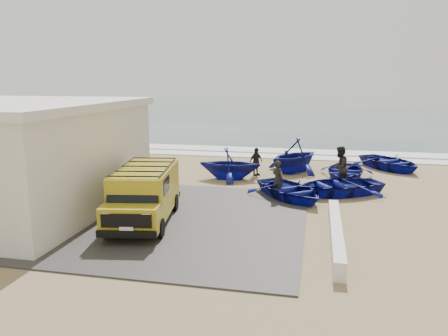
{
  "coord_description": "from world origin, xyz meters",
  "views": [
    {
      "loc": [
        4.28,
        -16.79,
        5.19
      ],
      "look_at": [
        0.23,
        2.02,
        1.2
      ],
      "focal_mm": 35.0,
      "sensor_mm": 36.0,
      "label": 1
    }
  ],
  "objects_px": {
    "van": "(144,193)",
    "boat_mid_right": "(345,172)",
    "fisherman_front": "(277,179)",
    "fisherman_back": "(256,162)",
    "boat_near_right": "(338,185)",
    "building": "(11,156)",
    "boat_far_left": "(294,156)",
    "fisherman_middle": "(339,167)",
    "boat_near_left": "(290,190)",
    "parapet": "(336,233)",
    "boat_mid_left": "(230,164)",
    "boat_far_right": "(390,162)"
  },
  "relations": [
    {
      "from": "parapet",
      "to": "boat_far_left",
      "type": "xyz_separation_m",
      "value": [
        -1.91,
        10.34,
        0.67
      ]
    },
    {
      "from": "boat_mid_left",
      "to": "fisherman_front",
      "type": "bearing_deg",
      "value": -141.47
    },
    {
      "from": "parapet",
      "to": "van",
      "type": "height_order",
      "value": "van"
    },
    {
      "from": "boat_near_left",
      "to": "boat_far_right",
      "type": "xyz_separation_m",
      "value": [
        5.22,
        7.54,
        0.02
      ]
    },
    {
      "from": "fisherman_middle",
      "to": "fisherman_front",
      "type": "bearing_deg",
      "value": -19.48
    },
    {
      "from": "boat_far_left",
      "to": "fisherman_back",
      "type": "relative_size",
      "value": 2.38
    },
    {
      "from": "boat_mid_right",
      "to": "boat_far_right",
      "type": "relative_size",
      "value": 0.94
    },
    {
      "from": "building",
      "to": "fisherman_front",
      "type": "distance_m",
      "value": 10.95
    },
    {
      "from": "fisherman_front",
      "to": "fisherman_back",
      "type": "distance_m",
      "value": 4.53
    },
    {
      "from": "boat_far_left",
      "to": "van",
      "type": "bearing_deg",
      "value": -81.19
    },
    {
      "from": "van",
      "to": "fisherman_front",
      "type": "relative_size",
      "value": 3.03
    },
    {
      "from": "boat_near_left",
      "to": "fisherman_back",
      "type": "xyz_separation_m",
      "value": [
        -2.1,
        4.34,
        0.35
      ]
    },
    {
      "from": "boat_mid_right",
      "to": "fisherman_front",
      "type": "distance_m",
      "value": 5.33
    },
    {
      "from": "van",
      "to": "boat_near_left",
      "type": "bearing_deg",
      "value": 30.92
    },
    {
      "from": "van",
      "to": "fisherman_back",
      "type": "xyz_separation_m",
      "value": [
        2.87,
        8.56,
        -0.35
      ]
    },
    {
      "from": "boat_far_right",
      "to": "boat_far_left",
      "type": "bearing_deg",
      "value": 166.25
    },
    {
      "from": "fisherman_middle",
      "to": "building",
      "type": "bearing_deg",
      "value": -35.1
    },
    {
      "from": "boat_near_left",
      "to": "boat_mid_right",
      "type": "distance_m",
      "value": 5.09
    },
    {
      "from": "boat_mid_left",
      "to": "fisherman_middle",
      "type": "height_order",
      "value": "fisherman_middle"
    },
    {
      "from": "van",
      "to": "fisherman_middle",
      "type": "distance_m",
      "value": 9.81
    },
    {
      "from": "building",
      "to": "boat_near_right",
      "type": "distance_m",
      "value": 13.84
    },
    {
      "from": "boat_near_right",
      "to": "boat_mid_right",
      "type": "relative_size",
      "value": 1.05
    },
    {
      "from": "boat_far_right",
      "to": "boat_mid_left",
      "type": "bearing_deg",
      "value": 173.0
    },
    {
      "from": "fisherman_back",
      "to": "boat_near_right",
      "type": "bearing_deg",
      "value": -86.92
    },
    {
      "from": "parapet",
      "to": "boat_far_right",
      "type": "relative_size",
      "value": 1.44
    },
    {
      "from": "parapet",
      "to": "boat_far_right",
      "type": "xyz_separation_m",
      "value": [
        3.43,
        12.32,
        0.16
      ]
    },
    {
      "from": "van",
      "to": "boat_near_right",
      "type": "relative_size",
      "value": 1.23
    },
    {
      "from": "boat_mid_right",
      "to": "boat_far_right",
      "type": "distance_m",
      "value": 4.12
    },
    {
      "from": "boat_near_right",
      "to": "fisherman_middle",
      "type": "distance_m",
      "value": 1.41
    },
    {
      "from": "boat_near_left",
      "to": "parapet",
      "type": "bearing_deg",
      "value": -107.64
    },
    {
      "from": "boat_near_left",
      "to": "boat_far_left",
      "type": "xyz_separation_m",
      "value": [
        -0.12,
        5.56,
        0.54
      ]
    },
    {
      "from": "boat_mid_left",
      "to": "fisherman_back",
      "type": "xyz_separation_m",
      "value": [
        1.2,
        1.16,
        -0.07
      ]
    },
    {
      "from": "boat_far_right",
      "to": "boat_near_left",
      "type": "bearing_deg",
      "value": -158.75
    },
    {
      "from": "boat_near_right",
      "to": "boat_mid_left",
      "type": "bearing_deg",
      "value": -136.09
    },
    {
      "from": "boat_near_left",
      "to": "boat_mid_right",
      "type": "xyz_separation_m",
      "value": [
        2.55,
        4.41,
        -0.0
      ]
    },
    {
      "from": "fisherman_middle",
      "to": "fisherman_back",
      "type": "distance_m",
      "value": 4.66
    },
    {
      "from": "van",
      "to": "boat_mid_right",
      "type": "bearing_deg",
      "value": 39.51
    },
    {
      "from": "building",
      "to": "van",
      "type": "height_order",
      "value": "building"
    },
    {
      "from": "parapet",
      "to": "boat_near_right",
      "type": "relative_size",
      "value": 1.46
    },
    {
      "from": "fisherman_middle",
      "to": "boat_near_left",
      "type": "bearing_deg",
      "value": -12.03
    },
    {
      "from": "boat_far_left",
      "to": "building",
      "type": "bearing_deg",
      "value": -103.39
    },
    {
      "from": "boat_far_left",
      "to": "boat_near_left",
      "type": "bearing_deg",
      "value": -53.58
    },
    {
      "from": "boat_near_left",
      "to": "fisherman_middle",
      "type": "height_order",
      "value": "fisherman_middle"
    },
    {
      "from": "boat_near_right",
      "to": "fisherman_front",
      "type": "distance_m",
      "value": 2.9
    },
    {
      "from": "parapet",
      "to": "boat_near_right",
      "type": "bearing_deg",
      "value": 87.25
    },
    {
      "from": "boat_mid_left",
      "to": "boat_far_right",
      "type": "bearing_deg",
      "value": -65.92
    },
    {
      "from": "parapet",
      "to": "van",
      "type": "xyz_separation_m",
      "value": [
        -6.76,
        0.56,
        0.83
      ]
    },
    {
      "from": "boat_far_left",
      "to": "fisherman_back",
      "type": "distance_m",
      "value": 2.33
    },
    {
      "from": "boat_mid_left",
      "to": "fisherman_back",
      "type": "bearing_deg",
      "value": -49.06
    },
    {
      "from": "van",
      "to": "boat_mid_right",
      "type": "relative_size",
      "value": 1.29
    }
  ]
}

